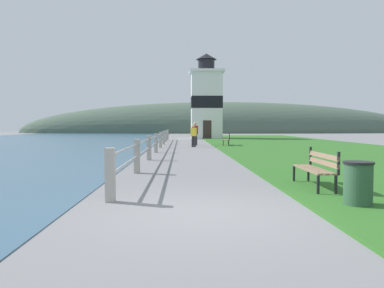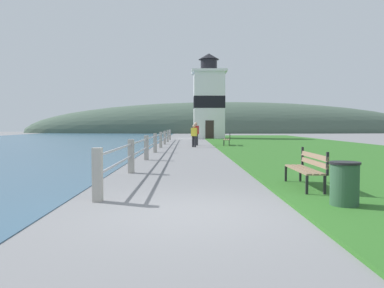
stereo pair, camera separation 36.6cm
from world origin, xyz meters
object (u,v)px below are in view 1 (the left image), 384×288
at_px(park_bench_midway, 227,139).
at_px(trash_bin, 358,185).
at_px(person_by_railing, 195,133).
at_px(park_bench_near, 317,166).
at_px(person_strolling, 194,135).
at_px(lighthouse, 206,101).

distance_m(park_bench_midway, trash_bin, 19.87).
xyz_separation_m(person_by_railing, trash_bin, (2.18, -20.91, -0.50)).
relative_size(park_bench_near, park_bench_midway, 1.03).
relative_size(park_bench_near, person_strolling, 1.21).
xyz_separation_m(park_bench_midway, lighthouse, (-0.49, 15.10, 3.61)).
height_order(park_bench_near, park_bench_midway, same).
xyz_separation_m(park_bench_near, park_bench_midway, (0.11, 17.92, -0.00)).
bearing_deg(trash_bin, person_by_railing, 95.96).
xyz_separation_m(park_bench_near, person_strolling, (-2.31, 16.77, 0.29)).
bearing_deg(trash_bin, person_strolling, 97.17).
bearing_deg(park_bench_near, park_bench_midway, -89.16).
height_order(park_bench_midway, person_strolling, person_strolling).
distance_m(park_bench_near, person_strolling, 16.93).
distance_m(park_bench_near, trash_bin, 1.96).
bearing_deg(lighthouse, park_bench_near, -89.33).
height_order(lighthouse, person_strolling, lighthouse).
relative_size(park_bench_midway, person_strolling, 1.18).
bearing_deg(lighthouse, person_strolling, -96.77).
bearing_deg(person_by_railing, park_bench_near, -154.61).
relative_size(person_strolling, person_by_railing, 0.90).
height_order(park_bench_midway, trash_bin, park_bench_midway).
bearing_deg(person_by_railing, park_bench_midway, -95.79).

